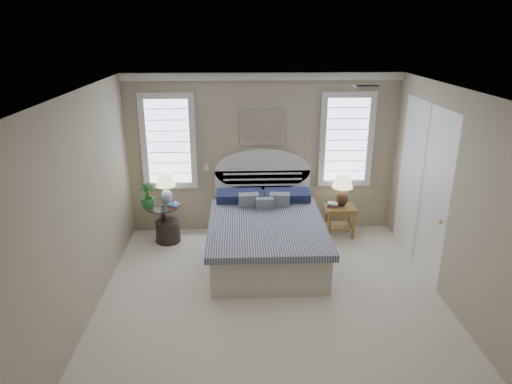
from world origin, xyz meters
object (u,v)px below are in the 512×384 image
object	(u,v)px
side_table_left	(164,220)
lamp_right	(342,186)
bed	(266,233)
nightstand_right	(340,215)
floor_pot	(168,231)
lamp_left	(166,185)

from	to	relation	value
side_table_left	lamp_right	world-z (taller)	lamp_right
bed	nightstand_right	size ratio (longest dim) A/B	4.29
side_table_left	floor_pot	xyz separation A→B (m)	(0.06, -0.01, -0.21)
side_table_left	lamp_left	size ratio (longest dim) A/B	1.21
bed	lamp_right	world-z (taller)	bed
lamp_left	floor_pot	bearing A→B (deg)	-86.81
bed	floor_pot	size ratio (longest dim) A/B	5.73
side_table_left	nightstand_right	size ratio (longest dim) A/B	1.19
bed	lamp_left	size ratio (longest dim) A/B	4.37
bed	floor_pot	distance (m)	1.71
floor_pot	lamp_left	distance (m)	0.78
nightstand_right	lamp_left	bearing A→B (deg)	179.41
bed	lamp_left	distance (m)	1.84
bed	floor_pot	world-z (taller)	bed
bed	lamp_left	bearing A→B (deg)	155.68
floor_pot	lamp_right	xyz separation A→B (m)	(2.91, 0.16, 0.69)
lamp_left	lamp_right	distance (m)	2.92
bed	nightstand_right	bearing A→B (deg)	28.03
side_table_left	lamp_left	distance (m)	0.58
bed	nightstand_right	distance (m)	1.47
lamp_right	floor_pot	bearing A→B (deg)	-176.76
nightstand_right	lamp_right	bearing A→B (deg)	66.04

